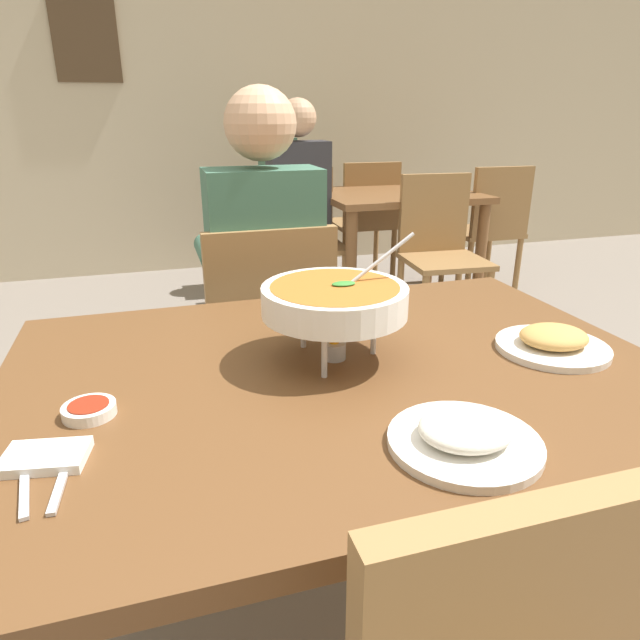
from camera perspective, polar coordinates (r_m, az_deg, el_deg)
ground_plane at (r=1.61m, az=1.79°, el=-29.52°), size 16.00×16.00×0.00m
cafe_rear_partition at (r=4.71m, az=-13.91°, el=23.34°), size 10.00×0.10×3.00m
picture_frame_hung at (r=4.66m, az=-22.96°, el=25.04°), size 0.44×0.03×0.56m
dining_table_main at (r=1.19m, az=2.14°, el=-9.14°), size 1.34×0.97×0.74m
chair_diner_main at (r=1.92m, az=-5.43°, el=-1.61°), size 0.44×0.44×0.90m
diner_main at (r=1.87m, az=-5.88°, el=5.44°), size 0.40×0.45×1.31m
curry_bowl at (r=1.13m, az=1.47°, el=1.98°), size 0.33×0.30×0.26m
rice_plate at (r=0.91m, az=14.67°, el=-11.41°), size 0.24×0.24×0.06m
appetizer_plate at (r=1.31m, az=22.81°, el=-2.10°), size 0.24×0.24×0.06m
sauce_dish at (r=1.04m, az=-22.63°, el=-8.49°), size 0.09×0.09×0.02m
napkin_folded at (r=0.95m, az=-26.39°, el=-12.51°), size 0.13×0.10×0.02m
fork_utensil at (r=0.91m, az=-28.07°, el=-14.47°), size 0.04×0.17×0.01m
spoon_utensil at (r=0.90m, az=-24.88°, el=-14.29°), size 0.02×0.17×0.01m
dining_table_far at (r=3.75m, az=7.90°, el=10.88°), size 1.00×0.80×0.74m
chair_bg_left at (r=3.61m, az=-1.59°, el=9.05°), size 0.46×0.46×0.90m
chair_bg_middle at (r=4.08m, az=-2.90°, el=10.41°), size 0.47×0.47×0.90m
chair_bg_right at (r=4.19m, az=4.78°, el=10.63°), size 0.46×0.46×0.90m
chair_bg_corner at (r=4.04m, az=17.11°, el=9.43°), size 0.45×0.45×0.90m
chair_bg_window at (r=3.32m, az=12.14°, el=7.59°), size 0.47×0.47×0.90m
patron_bg_left at (r=3.51m, az=-2.37°, el=12.63°), size 0.40×0.45×1.31m
patron_bg_middle at (r=4.05m, az=-3.81°, el=13.68°), size 0.45×0.40×1.31m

